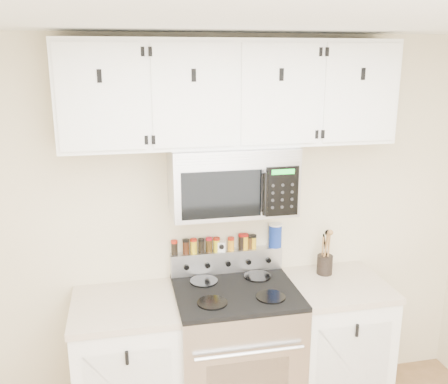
% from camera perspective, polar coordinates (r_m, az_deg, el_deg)
% --- Properties ---
extents(back_wall, '(3.50, 0.01, 2.50)m').
position_cam_1_polar(back_wall, '(3.35, 0.17, -4.09)').
color(back_wall, beige).
rests_on(back_wall, floor).
extents(ceiling, '(3.50, 3.50, 0.01)m').
position_cam_1_polar(ceiling, '(1.51, 15.15, 19.81)').
color(ceiling, white).
rests_on(ceiling, back_wall).
extents(range, '(0.76, 0.65, 1.10)m').
position_cam_1_polar(range, '(3.42, 1.33, -18.03)').
color(range, '#B7B7BA').
rests_on(range, floor).
extents(base_cabinet_left, '(0.64, 0.62, 0.92)m').
position_cam_1_polar(base_cabinet_left, '(3.38, -10.90, -19.22)').
color(base_cabinet_left, white).
rests_on(base_cabinet_left, floor).
extents(base_cabinet_right, '(0.64, 0.62, 0.92)m').
position_cam_1_polar(base_cabinet_right, '(3.64, 12.33, -16.55)').
color(base_cabinet_right, white).
rests_on(base_cabinet_right, floor).
extents(microwave, '(0.76, 0.44, 0.42)m').
position_cam_1_polar(microwave, '(3.07, 0.93, 1.46)').
color(microwave, '#9E9EA3').
rests_on(microwave, back_wall).
extents(upper_cabinets, '(2.00, 0.35, 0.62)m').
position_cam_1_polar(upper_cabinets, '(3.01, 0.85, 11.23)').
color(upper_cabinets, white).
rests_on(upper_cabinets, back_wall).
extents(utensil_crock, '(0.11, 0.11, 0.31)m').
position_cam_1_polar(utensil_crock, '(3.50, 11.45, -7.96)').
color(utensil_crock, black).
rests_on(utensil_crock, base_cabinet_right).
extents(kitchen_timer, '(0.06, 0.05, 0.07)m').
position_cam_1_polar(kitchen_timer, '(3.36, -0.37, -6.21)').
color(kitchen_timer, white).
rests_on(kitchen_timer, range).
extents(salt_canister, '(0.09, 0.09, 0.16)m').
position_cam_1_polar(salt_canister, '(3.43, 5.87, -4.93)').
color(salt_canister, navy).
rests_on(salt_canister, range).
extents(spice_jar_0, '(0.04, 0.04, 0.10)m').
position_cam_1_polar(spice_jar_0, '(3.31, -5.68, -6.33)').
color(spice_jar_0, black).
rests_on(spice_jar_0, range).
extents(spice_jar_1, '(0.04, 0.04, 0.10)m').
position_cam_1_polar(spice_jar_1, '(3.31, -4.37, -6.22)').
color(spice_jar_1, '#381A0D').
rests_on(spice_jar_1, range).
extents(spice_jar_2, '(0.05, 0.05, 0.10)m').
position_cam_1_polar(spice_jar_2, '(3.32, -3.49, -6.16)').
color(spice_jar_2, gold).
rests_on(spice_jar_2, range).
extents(spice_jar_3, '(0.04, 0.04, 0.10)m').
position_cam_1_polar(spice_jar_3, '(3.33, -2.59, -6.13)').
color(spice_jar_3, black).
rests_on(spice_jar_3, range).
extents(spice_jar_4, '(0.04, 0.04, 0.10)m').
position_cam_1_polar(spice_jar_4, '(3.34, -1.72, -6.03)').
color(spice_jar_4, '#3F2B0F').
rests_on(spice_jar_4, range).
extents(spice_jar_5, '(0.04, 0.04, 0.10)m').
position_cam_1_polar(spice_jar_5, '(3.34, -0.86, -5.99)').
color(spice_jar_5, yellow).
rests_on(spice_jar_5, range).
extents(spice_jar_6, '(0.04, 0.04, 0.09)m').
position_cam_1_polar(spice_jar_6, '(3.36, 0.80, -5.93)').
color(spice_jar_6, orange).
rests_on(spice_jar_6, range).
extents(spice_jar_7, '(0.05, 0.05, 0.11)m').
position_cam_1_polar(spice_jar_7, '(3.38, 2.03, -5.67)').
color(spice_jar_7, black).
rests_on(spice_jar_7, range).
extents(spice_jar_8, '(0.05, 0.05, 0.11)m').
position_cam_1_polar(spice_jar_8, '(3.38, 2.38, -5.66)').
color(spice_jar_8, gold).
rests_on(spice_jar_8, range).
extents(spice_jar_9, '(0.04, 0.04, 0.09)m').
position_cam_1_polar(spice_jar_9, '(3.39, 2.96, -5.71)').
color(spice_jar_9, '#452A10').
rests_on(spice_jar_9, range).
extents(spice_jar_10, '(0.04, 0.04, 0.10)m').
position_cam_1_polar(spice_jar_10, '(3.40, 3.37, -5.67)').
color(spice_jar_10, gold).
rests_on(spice_jar_10, range).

